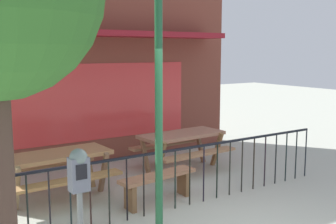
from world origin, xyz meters
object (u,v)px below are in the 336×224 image
Objects in this scene: picnic_table_left at (56,163)px; parking_meter_near at (79,185)px; patio_bench at (158,182)px; street_lamp at (159,48)px; picnic_table_right at (182,141)px.

parking_meter_near reaches higher than picnic_table_left.
parking_meter_near is (-2.07, -1.91, 0.85)m from patio_bench.
picnic_table_left is 0.49× the size of street_lamp.
picnic_table_left is 3.18m from parking_meter_near.
street_lamp is at bearing -130.30° from picnic_table_right.
patio_bench is 0.92× the size of parking_meter_near.
picnic_table_left is 1.76m from patio_bench.
picnic_table_left is at bearing 76.26° from parking_meter_near.
patio_bench is (-1.43, -1.37, -0.26)m from picnic_table_right.
picnic_table_right is 1.31× the size of patio_bench.
street_lamp reaches higher than picnic_table_left.
street_lamp is at bearing 29.64° from parking_meter_near.
parking_meter_near is at bearing -137.28° from patio_bench.
picnic_table_right is 1.20× the size of parking_meter_near.
picnic_table_left is 2.76m from picnic_table_right.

